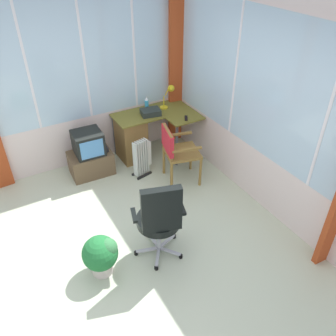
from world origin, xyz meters
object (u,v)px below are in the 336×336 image
(spray_bottle, at_px, (147,103))
(potted_plant, at_px, (101,254))
(wooden_armchair, at_px, (174,148))
(tv_on_stand, at_px, (90,156))
(paper_tray, at_px, (151,112))
(space_heater, at_px, (142,157))
(desk_lamp, at_px, (169,93))
(tv_remote, at_px, (186,118))
(office_chair, at_px, (160,217))
(desk, at_px, (135,136))

(spray_bottle, distance_m, potted_plant, 2.75)
(wooden_armchair, relative_size, tv_on_stand, 1.23)
(paper_tray, height_order, tv_on_stand, paper_tray)
(spray_bottle, xyz_separation_m, space_heater, (-0.43, -0.66, -0.54))
(desk_lamp, distance_m, potted_plant, 2.90)
(tv_remote, bearing_deg, desk_lamp, 124.99)
(tv_remote, xyz_separation_m, tv_on_stand, (-1.48, 0.38, -0.43))
(office_chair, xyz_separation_m, space_heater, (0.56, 1.59, -0.32))
(office_chair, height_order, potted_plant, office_chair)
(paper_tray, bearing_deg, space_heater, -130.91)
(tv_remote, bearing_deg, paper_tray, 166.79)
(desk, relative_size, office_chair, 1.16)
(wooden_armchair, distance_m, office_chair, 1.50)
(desk, distance_m, tv_remote, 0.90)
(wooden_armchair, distance_m, potted_plant, 1.92)
(wooden_armchair, xyz_separation_m, tv_on_stand, (-1.02, 0.81, -0.27))
(desk, xyz_separation_m, paper_tray, (0.27, -0.06, 0.38))
(office_chair, relative_size, space_heater, 1.80)
(desk, distance_m, office_chair, 2.22)
(office_chair, bearing_deg, space_heater, 70.69)
(desk_lamp, height_order, tv_remote, desk_lamp)
(wooden_armchair, bearing_deg, paper_tray, 86.71)
(tv_remote, distance_m, spray_bottle, 0.72)
(tv_remote, relative_size, paper_tray, 0.50)
(potted_plant, bearing_deg, spray_bottle, 52.13)
(wooden_armchair, distance_m, tv_on_stand, 1.33)
(spray_bottle, relative_size, potted_plant, 0.44)
(potted_plant, bearing_deg, tv_remote, 36.71)
(wooden_armchair, bearing_deg, spray_bottle, 85.26)
(tv_remote, distance_m, space_heater, 0.92)
(wooden_armchair, bearing_deg, desk, 104.04)
(space_heater, bearing_deg, tv_remote, 3.29)
(tv_remote, height_order, paper_tray, paper_tray)
(spray_bottle, relative_size, tv_on_stand, 0.30)
(desk_lamp, bearing_deg, tv_on_stand, -176.64)
(desk_lamp, relative_size, wooden_armchair, 0.44)
(spray_bottle, xyz_separation_m, tv_on_stand, (-1.11, -0.23, -0.52))
(desk_lamp, height_order, spray_bottle, desk_lamp)
(spray_bottle, relative_size, space_heater, 0.36)
(desk, height_order, spray_bottle, spray_bottle)
(wooden_armchair, relative_size, office_chair, 0.82)
(spray_bottle, distance_m, space_heater, 0.95)
(wooden_armchair, bearing_deg, space_heater, 131.42)
(desk_lamp, xyz_separation_m, paper_tray, (-0.38, -0.06, -0.21))
(desk_lamp, relative_size, tv_remote, 2.62)
(tv_remote, xyz_separation_m, office_chair, (-1.36, -1.64, -0.13))
(desk_lamp, distance_m, space_heater, 1.15)
(tv_on_stand, bearing_deg, potted_plant, -106.01)
(wooden_armchair, height_order, office_chair, office_chair)
(spray_bottle, xyz_separation_m, office_chair, (-0.98, -2.25, -0.22))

